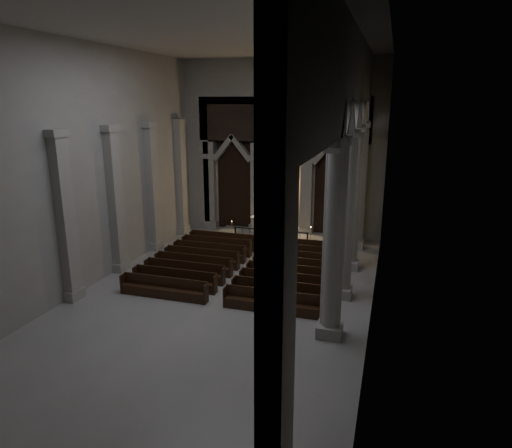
# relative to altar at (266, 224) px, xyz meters

# --- Properties ---
(room) EXTENTS (24.00, 24.10, 12.00)m
(room) POSITION_rel_altar_xyz_m (0.90, -10.90, 6.90)
(room) COLOR gray
(room) RESTS_ON ground
(sanctuary_wall) EXTENTS (14.00, 0.77, 12.00)m
(sanctuary_wall) POSITION_rel_altar_xyz_m (0.90, 0.63, 5.91)
(sanctuary_wall) COLOR #9D9A92
(sanctuary_wall) RESTS_ON ground
(right_arcade) EXTENTS (1.00, 24.00, 12.00)m
(right_arcade) POSITION_rel_altar_xyz_m (6.40, -9.57, 7.13)
(right_arcade) COLOR #9D9A92
(right_arcade) RESTS_ON ground
(left_pilasters) EXTENTS (0.60, 13.00, 8.03)m
(left_pilasters) POSITION_rel_altar_xyz_m (-5.85, -7.40, 3.21)
(left_pilasters) COLOR #9D9A92
(left_pilasters) RESTS_ON ground
(sanctuary_step) EXTENTS (8.50, 2.60, 0.15)m
(sanctuary_step) POSITION_rel_altar_xyz_m (0.90, -0.30, -0.63)
(sanctuary_step) COLOR #9D9A92
(sanctuary_step) RESTS_ON ground
(altar) EXTENTS (2.17, 0.87, 1.10)m
(altar) POSITION_rel_altar_xyz_m (0.00, 0.00, 0.00)
(altar) COLOR #BCB6A5
(altar) RESTS_ON sanctuary_step
(altar_rail) EXTENTS (5.05, 0.09, 0.99)m
(altar_rail) POSITION_rel_altar_xyz_m (0.90, -2.17, -0.04)
(altar_rail) COLOR black
(altar_rail) RESTS_ON ground
(candle_stand_left) EXTENTS (0.22, 0.22, 1.27)m
(candle_stand_left) POSITION_rel_altar_xyz_m (-1.94, -1.89, -0.36)
(candle_stand_left) COLOR #A78633
(candle_stand_left) RESTS_ON ground
(candle_stand_right) EXTENTS (0.22, 0.22, 1.30)m
(candle_stand_right) POSITION_rel_altar_xyz_m (3.52, -1.85, -0.35)
(candle_stand_right) COLOR #A78633
(candle_stand_right) RESTS_ON ground
(pews) EXTENTS (9.90, 8.54, 1.00)m
(pews) POSITION_rel_altar_xyz_m (0.90, -7.96, -0.37)
(pews) COLOR black
(pews) RESTS_ON ground
(worshipper) EXTENTS (0.47, 0.38, 1.12)m
(worshipper) POSITION_rel_altar_xyz_m (2.22, -4.38, -0.14)
(worshipper) COLOR black
(worshipper) RESTS_ON ground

